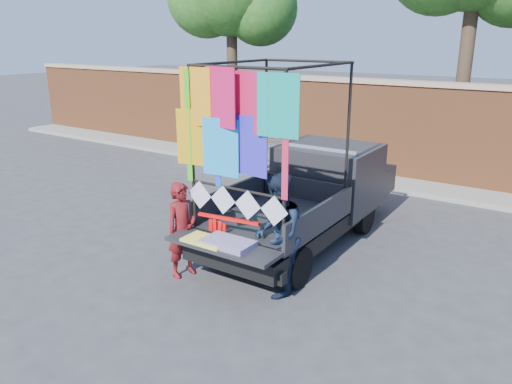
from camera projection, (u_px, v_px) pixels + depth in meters
The scene contains 8 objects.
ground at pixel (259, 281), 7.85m from camera, with size 90.00×90.00×0.00m, color #38383A.
brick_wall at pixel (406, 131), 13.01m from camera, with size 30.00×0.45×2.61m.
curb at pixel (393, 184), 12.84m from camera, with size 30.00×1.20×0.12m, color gray.
pickup_truck at pixel (315, 193), 9.51m from camera, with size 2.09×5.25×3.31m.
sedan at pixel (238, 142), 15.05m from camera, with size 1.31×3.77×1.24m, color silver.
woman at pixel (183, 230), 7.84m from camera, with size 0.56×0.37×1.55m, color maroon.
man at pixel (278, 235), 7.24m from camera, with size 0.90×0.70×1.85m, color #141F32.
streamer_bundle at pixel (222, 230), 7.59m from camera, with size 1.03×0.20×0.71m.
Camera 1 is at (3.88, -5.91, 3.68)m, focal length 35.00 mm.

